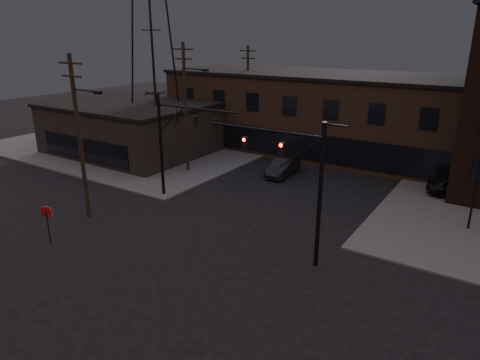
% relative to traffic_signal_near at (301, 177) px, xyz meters
% --- Properties ---
extents(ground, '(140.00, 140.00, 0.00)m').
position_rel_traffic_signal_near_xyz_m(ground, '(-5.36, -4.50, -4.93)').
color(ground, black).
rests_on(ground, ground).
extents(sidewalk_nw, '(30.00, 30.00, 0.15)m').
position_rel_traffic_signal_near_xyz_m(sidewalk_nw, '(-27.36, 17.50, -4.86)').
color(sidewalk_nw, '#474744').
rests_on(sidewalk_nw, ground).
extents(building_row, '(40.00, 12.00, 8.00)m').
position_rel_traffic_signal_near_xyz_m(building_row, '(-5.36, 23.50, -0.93)').
color(building_row, brown).
rests_on(building_row, ground).
extents(building_left, '(16.00, 12.00, 5.00)m').
position_rel_traffic_signal_near_xyz_m(building_left, '(-25.36, 11.50, -2.43)').
color(building_left, black).
rests_on(building_left, ground).
extents(traffic_signal_near, '(7.12, 0.24, 8.00)m').
position_rel_traffic_signal_near_xyz_m(traffic_signal_near, '(0.00, 0.00, 0.00)').
color(traffic_signal_near, black).
rests_on(traffic_signal_near, ground).
extents(traffic_signal_far, '(7.12, 0.24, 8.00)m').
position_rel_traffic_signal_near_xyz_m(traffic_signal_far, '(-12.07, 3.50, 0.08)').
color(traffic_signal_far, black).
rests_on(traffic_signal_far, ground).
extents(stop_sign, '(0.72, 0.33, 2.48)m').
position_rel_traffic_signal_near_xyz_m(stop_sign, '(-13.36, -6.49, -3.09)').
color(stop_sign, black).
rests_on(stop_sign, ground).
extents(utility_pole_near, '(3.70, 0.28, 11.00)m').
position_rel_traffic_signal_near_xyz_m(utility_pole_near, '(-14.79, -2.50, 0.94)').
color(utility_pole_near, black).
rests_on(utility_pole_near, ground).
extents(utility_pole_mid, '(3.70, 0.28, 11.50)m').
position_rel_traffic_signal_near_xyz_m(utility_pole_mid, '(-15.79, 9.50, 1.19)').
color(utility_pole_mid, black).
rests_on(utility_pole_mid, ground).
extents(utility_pole_far, '(2.20, 0.28, 11.00)m').
position_rel_traffic_signal_near_xyz_m(utility_pole_far, '(-16.86, 21.50, 0.85)').
color(utility_pole_far, black).
rests_on(utility_pole_far, ground).
extents(transmission_tower, '(7.00, 7.00, 25.00)m').
position_rel_traffic_signal_near_xyz_m(transmission_tower, '(-23.36, 13.50, 7.57)').
color(transmission_tower, black).
rests_on(transmission_tower, ground).
extents(parked_car_lot_a, '(4.78, 2.88, 1.52)m').
position_rel_traffic_signal_near_xyz_m(parked_car_lot_a, '(6.21, 15.36, -4.02)').
color(parked_car_lot_a, black).
rests_on(parked_car_lot_a, sidewalk_ne).
extents(car_crossing, '(1.88, 4.72, 1.53)m').
position_rel_traffic_signal_near_xyz_m(car_crossing, '(-7.84, 13.21, -4.17)').
color(car_crossing, black).
rests_on(car_crossing, ground).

